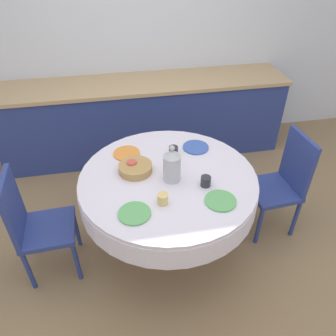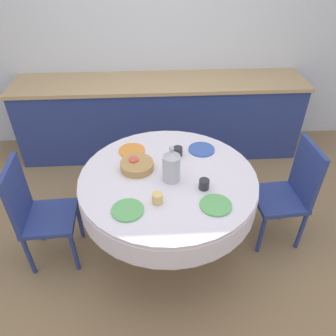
# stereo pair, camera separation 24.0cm
# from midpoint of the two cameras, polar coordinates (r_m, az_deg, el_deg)

# --- Properties ---
(ground_plane) EXTENTS (12.00, 12.00, 0.00)m
(ground_plane) POSITION_cam_midpoint_polar(r_m,az_deg,el_deg) (3.00, -2.35, -13.22)
(ground_plane) COLOR #8E704C
(wall_back) EXTENTS (7.00, 0.05, 2.60)m
(wall_back) POSITION_cam_midpoint_polar(r_m,az_deg,el_deg) (3.91, -7.36, 21.96)
(wall_back) COLOR silver
(wall_back) RESTS_ON ground_plane
(kitchen_counter) EXTENTS (3.24, 0.64, 0.90)m
(kitchen_counter) POSITION_cam_midpoint_polar(r_m,az_deg,el_deg) (3.91, -5.98, 8.62)
(kitchen_counter) COLOR navy
(kitchen_counter) RESTS_ON ground_plane
(dining_table) EXTENTS (1.35, 1.35, 0.78)m
(dining_table) POSITION_cam_midpoint_polar(r_m,az_deg,el_deg) (2.53, -2.72, -3.78)
(dining_table) COLOR tan
(dining_table) RESTS_ON ground_plane
(chair_left) EXTENTS (0.43, 0.43, 0.95)m
(chair_left) POSITION_cam_midpoint_polar(r_m,az_deg,el_deg) (2.94, 17.15, -2.22)
(chair_left) COLOR navy
(chair_left) RESTS_ON ground_plane
(chair_right) EXTENTS (0.42, 0.42, 0.95)m
(chair_right) POSITION_cam_midpoint_polar(r_m,az_deg,el_deg) (2.70, -24.74, -8.78)
(chair_right) COLOR navy
(chair_right) RESTS_ON ground_plane
(plate_near_left) EXTENTS (0.22, 0.22, 0.01)m
(plate_near_left) POSITION_cam_midpoint_polar(r_m,az_deg,el_deg) (2.18, -9.04, -7.94)
(plate_near_left) COLOR #5BA85B
(plate_near_left) RESTS_ON dining_table
(cup_near_left) EXTENTS (0.07, 0.07, 0.08)m
(cup_near_left) POSITION_cam_midpoint_polar(r_m,az_deg,el_deg) (2.21, -4.04, -5.50)
(cup_near_left) COLOR #DBB766
(cup_near_left) RESTS_ON dining_table
(plate_near_right) EXTENTS (0.22, 0.22, 0.01)m
(plate_near_right) POSITION_cam_midpoint_polar(r_m,az_deg,el_deg) (2.25, 6.11, -5.82)
(plate_near_right) COLOR #5BA85B
(plate_near_right) RESTS_ON dining_table
(cup_near_right) EXTENTS (0.07, 0.07, 0.08)m
(cup_near_right) POSITION_cam_midpoint_polar(r_m,az_deg,el_deg) (2.35, 3.70, -2.43)
(cup_near_right) COLOR #28282D
(cup_near_right) RESTS_ON dining_table
(plate_far_left) EXTENTS (0.22, 0.22, 0.01)m
(plate_far_left) POSITION_cam_midpoint_polar(r_m,az_deg,el_deg) (2.72, -9.75, 2.44)
(plate_far_left) COLOR orange
(plate_far_left) RESTS_ON dining_table
(cup_far_left) EXTENTS (0.07, 0.07, 0.08)m
(cup_far_left) POSITION_cam_midpoint_polar(r_m,az_deg,el_deg) (2.53, -9.03, 0.33)
(cup_far_left) COLOR #CC4C3D
(cup_far_left) RESTS_ON dining_table
(plate_far_right) EXTENTS (0.22, 0.22, 0.01)m
(plate_far_right) POSITION_cam_midpoint_polar(r_m,az_deg,el_deg) (2.76, 2.37, 3.54)
(plate_far_right) COLOR #3856AD
(plate_far_right) RESTS_ON dining_table
(cup_far_right) EXTENTS (0.07, 0.07, 0.08)m
(cup_far_right) POSITION_cam_midpoint_polar(r_m,az_deg,el_deg) (2.66, -1.63, 2.92)
(cup_far_right) COLOR #28282D
(cup_far_right) RESTS_ON dining_table
(coffee_carafe) EXTENTS (0.13, 0.13, 0.29)m
(coffee_carafe) POSITION_cam_midpoint_polar(r_m,az_deg,el_deg) (2.35, -2.23, 0.36)
(coffee_carafe) COLOR #B2B2B7
(coffee_carafe) RESTS_ON dining_table
(bread_basket) EXTENTS (0.26, 0.26, 0.06)m
(bread_basket) POSITION_cam_midpoint_polar(r_m,az_deg,el_deg) (2.51, -8.44, -0.11)
(bread_basket) COLOR #AD844C
(bread_basket) RESTS_ON dining_table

